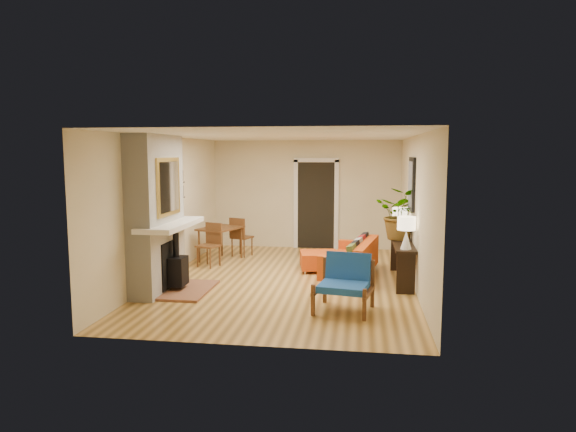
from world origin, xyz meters
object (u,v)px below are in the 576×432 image
object	(u,v)px
houseplant	(402,214)
lamp_far	(400,218)
lamp_near	(406,229)
sofa	(354,259)
dining_table	(223,234)
console_table	(402,250)
blue_chair	(345,280)
ottoman	(319,260)

from	to	relation	value
houseplant	lamp_far	bearing A→B (deg)	88.72
lamp_near	lamp_far	size ratio (longest dim) A/B	1.00
sofa	dining_table	size ratio (longest dim) A/B	1.18
console_table	sofa	bearing A→B (deg)	161.95
sofa	console_table	distance (m)	0.94
dining_table	lamp_far	size ratio (longest dim) A/B	3.07
blue_chair	houseplant	bearing A→B (deg)	64.99
sofa	houseplant	size ratio (longest dim) A/B	2.05
ottoman	dining_table	bearing A→B (deg)	163.43
blue_chair	console_table	distance (m)	2.04
blue_chair	dining_table	size ratio (longest dim) A/B	0.55
dining_table	lamp_near	world-z (taller)	lamp_near
ottoman	dining_table	size ratio (longest dim) A/B	0.50
sofa	lamp_near	size ratio (longest dim) A/B	3.64
ottoman	lamp_near	xyz separation A→B (m)	(1.54, -1.38, 0.85)
ottoman	houseplant	size ratio (longest dim) A/B	0.87
blue_chair	dining_table	distance (m)	4.10
blue_chair	dining_table	bearing A→B (deg)	131.16
sofa	blue_chair	bearing A→B (deg)	-92.53
dining_table	houseplant	world-z (taller)	houseplant
ottoman	lamp_near	size ratio (longest dim) A/B	1.54
sofa	houseplant	distance (m)	1.23
console_table	lamp_near	distance (m)	0.86
houseplant	dining_table	bearing A→B (deg)	163.69
lamp_near	ottoman	bearing A→B (deg)	138.28
console_table	lamp_far	size ratio (longest dim) A/B	3.43
ottoman	dining_table	xyz separation A→B (m)	(-2.11, 0.63, 0.37)
ottoman	houseplant	world-z (taller)	houseplant
lamp_near	houseplant	xyz separation A→B (m)	(-0.01, 0.94, 0.14)
console_table	lamp_near	world-z (taller)	lamp_near
lamp_near	lamp_far	xyz separation A→B (m)	(0.00, 1.38, 0.00)
blue_chair	houseplant	world-z (taller)	houseplant
ottoman	console_table	size ratio (longest dim) A/B	0.45
dining_table	houseplant	size ratio (longest dim) A/B	1.73
console_table	ottoman	bearing A→B (deg)	156.71
houseplant	ottoman	bearing A→B (deg)	164.06
console_table	lamp_near	bearing A→B (deg)	-90.00
dining_table	console_table	size ratio (longest dim) A/B	0.90
lamp_near	lamp_far	distance (m)	1.38
dining_table	blue_chair	bearing A→B (deg)	-48.84
ottoman	houseplant	distance (m)	1.88
ottoman	lamp_near	distance (m)	2.24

